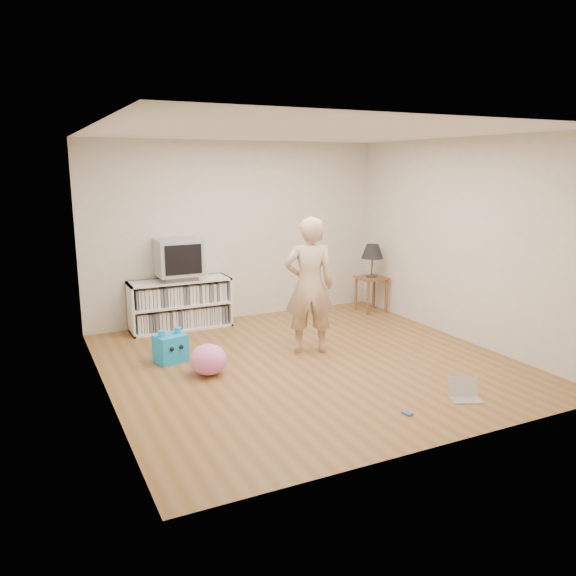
% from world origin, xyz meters
% --- Properties ---
extents(ground, '(4.50, 4.50, 0.00)m').
position_xyz_m(ground, '(0.00, 0.00, 0.00)').
color(ground, brown).
rests_on(ground, ground).
extents(walls, '(4.52, 4.52, 2.60)m').
position_xyz_m(walls, '(0.00, 0.00, 1.30)').
color(walls, silver).
rests_on(walls, ground).
extents(ceiling, '(4.50, 4.50, 0.01)m').
position_xyz_m(ceiling, '(0.00, 0.00, 2.60)').
color(ceiling, white).
rests_on(ceiling, walls).
extents(media_unit, '(1.40, 0.45, 0.70)m').
position_xyz_m(media_unit, '(-0.96, 2.04, 0.35)').
color(media_unit, white).
rests_on(media_unit, ground).
extents(dvd_deck, '(0.45, 0.35, 0.07)m').
position_xyz_m(dvd_deck, '(-0.96, 2.02, 0.73)').
color(dvd_deck, gray).
rests_on(dvd_deck, media_unit).
extents(crt_tv, '(0.60, 0.53, 0.50)m').
position_xyz_m(crt_tv, '(-0.96, 2.02, 1.02)').
color(crt_tv, '#98989D').
rests_on(crt_tv, dvd_deck).
extents(side_table, '(0.42, 0.42, 0.55)m').
position_xyz_m(side_table, '(1.99, 1.65, 0.42)').
color(side_table, brown).
rests_on(side_table, ground).
extents(table_lamp, '(0.34, 0.34, 0.52)m').
position_xyz_m(table_lamp, '(1.99, 1.65, 0.94)').
color(table_lamp, '#333333').
rests_on(table_lamp, side_table).
extents(person, '(0.71, 0.59, 1.66)m').
position_xyz_m(person, '(0.20, 0.35, 0.83)').
color(person, tan).
rests_on(person, ground).
extents(laptop, '(0.36, 0.33, 0.20)m').
position_xyz_m(laptop, '(0.90, -1.59, 0.06)').
color(laptop, silver).
rests_on(laptop, ground).
extents(playing_cards, '(0.08, 0.10, 0.02)m').
position_xyz_m(playing_cards, '(0.17, -1.65, 0.01)').
color(playing_cards, '#3F55A8').
rests_on(playing_cards, ground).
extents(plush_blue, '(0.40, 0.35, 0.39)m').
position_xyz_m(plush_blue, '(-1.43, 0.72, 0.17)').
color(plush_blue, '#1298E0').
rests_on(plush_blue, ground).
extents(plush_pink, '(0.47, 0.47, 0.34)m').
position_xyz_m(plush_pink, '(-1.17, 0.13, 0.17)').
color(plush_pink, pink).
rests_on(plush_pink, ground).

